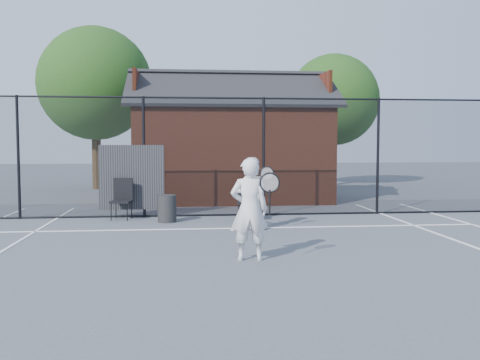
{
  "coord_description": "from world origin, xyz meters",
  "views": [
    {
      "loc": [
        -1.01,
        -8.42,
        1.86
      ],
      "look_at": [
        0.12,
        2.33,
        1.1
      ],
      "focal_mm": 40.0,
      "sensor_mm": 36.0,
      "label": 1
    }
  ],
  "objects": [
    {
      "name": "ground",
      "position": [
        0.0,
        0.0,
        0.0
      ],
      "size": [
        80.0,
        80.0,
        0.0
      ],
      "primitive_type": "plane",
      "color": "#4C5057",
      "rests_on": "ground"
    },
    {
      "name": "chair_left",
      "position": [
        -2.52,
        4.6,
        0.49
      ],
      "size": [
        0.54,
        0.56,
        0.97
      ],
      "primitive_type": "cube",
      "rotation": [
        0.0,
        0.0,
        -0.17
      ],
      "color": "black",
      "rests_on": "ground"
    },
    {
      "name": "player_back",
      "position": [
        0.4,
        2.9,
        0.77
      ],
      "size": [
        0.86,
        0.65,
        1.55
      ],
      "color": "silver",
      "rests_on": "ground"
    },
    {
      "name": "fence",
      "position": [
        -0.3,
        5.0,
        1.45
      ],
      "size": [
        22.04,
        3.0,
        3.0
      ],
      "color": "black",
      "rests_on": "ground"
    },
    {
      "name": "player_front",
      "position": [
        0.01,
        -0.14,
        0.81
      ],
      "size": [
        0.74,
        0.56,
        1.62
      ],
      "color": "white",
      "rests_on": "ground"
    },
    {
      "name": "tree_left",
      "position": [
        -4.5,
        13.5,
        4.19
      ],
      "size": [
        4.48,
        4.48,
        6.44
      ],
      "color": "#2D2212",
      "rests_on": "ground"
    },
    {
      "name": "court_lines",
      "position": [
        0.0,
        -1.32,
        0.01
      ],
      "size": [
        11.02,
        18.0,
        0.01
      ],
      "color": "white",
      "rests_on": "ground"
    },
    {
      "name": "waste_bin",
      "position": [
        -1.41,
        4.1,
        0.32
      ],
      "size": [
        0.49,
        0.49,
        0.64
      ],
      "primitive_type": "cylinder",
      "rotation": [
        0.0,
        0.0,
        -0.13
      ],
      "color": "#262626",
      "rests_on": "ground"
    },
    {
      "name": "clubhouse",
      "position": [
        0.5,
        9.0,
        1.61
      ],
      "size": [
        6.5,
        4.36,
        4.19
      ],
      "color": "maroon",
      "rests_on": "ground"
    },
    {
      "name": "tree_right",
      "position": [
        5.5,
        14.5,
        3.71
      ],
      "size": [
        3.97,
        3.97,
        5.7
      ],
      "color": "#2D2212",
      "rests_on": "ground"
    },
    {
      "name": "chair_right",
      "position": [
        0.47,
        4.1,
        0.48
      ],
      "size": [
        0.5,
        0.52,
        0.95
      ],
      "primitive_type": "cube",
      "rotation": [
        0.0,
        0.0,
        -0.1
      ],
      "color": "black",
      "rests_on": "ground"
    }
  ]
}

